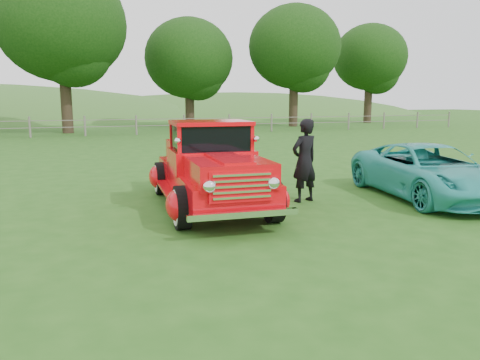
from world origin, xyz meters
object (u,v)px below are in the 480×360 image
object	(u,v)px
red_pickup	(210,169)
teal_sedan	(429,171)
man	(304,161)
tree_near_west	(61,24)
tree_mid_east	(295,47)
tree_far_east	(370,58)
tree_near_east	(189,58)

from	to	relation	value
red_pickup	teal_sedan	world-z (taller)	red_pickup
teal_sedan	red_pickup	bearing A→B (deg)	178.70
man	tree_near_west	bearing A→B (deg)	-93.30
tree_mid_east	man	bearing A→B (deg)	-115.06
tree_mid_east	red_pickup	xyz separation A→B (m)	(-13.90, -25.16, -5.38)
tree_far_east	man	world-z (taller)	tree_far_east
tree_near_east	tree_mid_east	bearing A→B (deg)	-14.04
red_pickup	tree_near_east	bearing A→B (deg)	80.82
tree_mid_east	red_pickup	distance (m)	29.25
tree_near_east	tree_mid_east	size ratio (longest dim) A/B	0.88
tree_near_west	teal_sedan	size ratio (longest dim) A/B	2.39
tree_near_east	red_pickup	xyz separation A→B (m)	(-5.90, -27.16, -4.45)
man	tree_near_east	bearing A→B (deg)	-113.77
tree_mid_east	tree_far_east	bearing A→B (deg)	18.43
tree_far_east	man	size ratio (longest dim) A/B	4.93
tree_near_east	tree_mid_east	xyz separation A→B (m)	(8.00, -2.00, 0.93)
tree_near_east	tree_far_east	bearing A→B (deg)	3.37
tree_near_east	man	distance (m)	27.94
tree_far_east	teal_sedan	distance (m)	34.49
tree_near_east	teal_sedan	bearing A→B (deg)	-92.11
tree_mid_east	teal_sedan	world-z (taller)	tree_mid_east
tree_near_east	red_pickup	bearing A→B (deg)	-102.26
tree_mid_east	teal_sedan	distance (m)	28.02
tree_near_west	tree_near_east	world-z (taller)	tree_near_west
man	tree_far_east	bearing A→B (deg)	-142.10
red_pickup	tree_mid_east	bearing A→B (deg)	64.16
tree_far_east	red_pickup	size ratio (longest dim) A/B	1.75
teal_sedan	man	bearing A→B (deg)	175.71
tree_near_west	red_pickup	size ratio (longest dim) A/B	2.06
tree_near_west	tree_near_east	xyz separation A→B (m)	(9.00, 4.00, -1.55)
tree_near_west	tree_far_east	bearing A→B (deg)	10.89
teal_sedan	man	world-z (taller)	man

